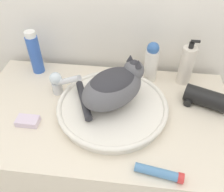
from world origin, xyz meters
TOP-DOWN VIEW (x-y plane):
  - wall_back at (0.00, 0.65)m, footprint 8.00×0.05m
  - vanity_counter at (0.00, 0.30)m, footprint 1.05×0.60m
  - sink_basin at (0.04, 0.30)m, footprint 0.44×0.44m
  - cat at (0.05, 0.31)m, footprint 0.30×0.28m
  - faucet at (-0.19, 0.38)m, footprint 0.15×0.08m
  - soap_pump_bottle at (0.34, 0.53)m, footprint 0.06×0.06m
  - lotion_bottle_white at (0.19, 0.53)m, footprint 0.06×0.06m
  - shampoo_bottle_tall at (-0.34, 0.53)m, footprint 0.06×0.06m
  - cream_tube at (0.22, 0.04)m, footprint 0.16×0.06m
  - hair_dryer at (0.41, 0.39)m, footprint 0.19×0.14m
  - soap_bar at (-0.27, 0.20)m, footprint 0.08×0.05m

SIDE VIEW (x-z plane):
  - vanity_counter at x=0.00m, z-range 0.00..0.89m
  - soap_bar at x=-0.27m, z-range 0.89..0.92m
  - cream_tube at x=0.22m, z-range 0.89..0.92m
  - sink_basin at x=0.04m, z-range 0.89..0.94m
  - hair_dryer at x=0.41m, z-range 0.89..0.96m
  - faucet at x=-0.19m, z-range 0.89..1.02m
  - soap_pump_bottle at x=0.34m, z-range 0.88..1.09m
  - lotion_bottle_white at x=0.19m, z-range 0.89..1.08m
  - shampoo_bottle_tall at x=-0.34m, z-range 0.89..1.10m
  - cat at x=0.05m, z-range 0.93..1.10m
  - wall_back at x=0.00m, z-range 0.00..2.40m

